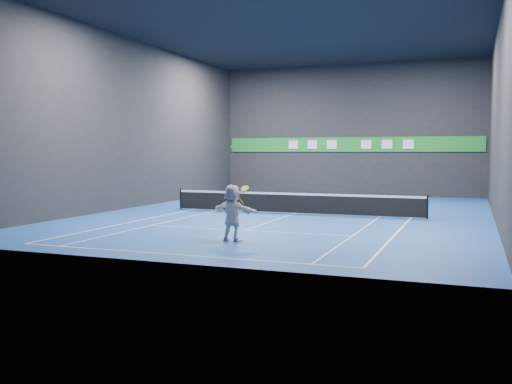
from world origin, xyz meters
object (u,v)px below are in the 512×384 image
at_px(tennis_net, 294,202).
at_px(tennis_racket, 242,191).
at_px(player, 232,213).
at_px(tennis_ball, 232,147).

xyz_separation_m(tennis_net, tennis_racket, (0.89, -8.89, 1.14)).
xyz_separation_m(player, tennis_racket, (0.31, 0.05, 0.73)).
bearing_deg(player, tennis_ball, -45.50).
relative_size(player, tennis_net, 0.15).
bearing_deg(tennis_ball, player, -60.91).
bearing_deg(tennis_net, tennis_ball, -86.96).
height_order(player, tennis_ball, tennis_ball).
distance_m(tennis_ball, tennis_net, 9.12).
xyz_separation_m(player, tennis_net, (-0.58, 8.93, -0.41)).
bearing_deg(player, tennis_net, -70.90).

